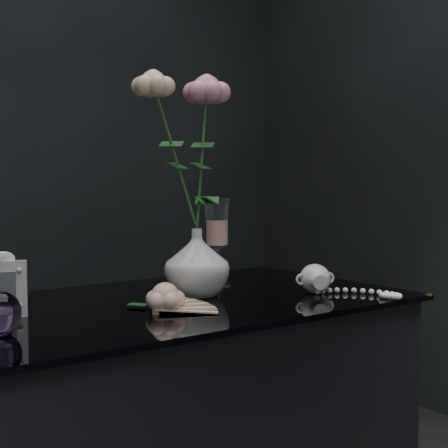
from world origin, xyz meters
TOP-DOWN VIEW (x-y plane):
  - vase at (0.10, 0.06)m, footprint 0.17×0.17m
  - wine_glass at (0.21, 0.14)m, footprint 0.08×0.08m
  - picture_frame at (-0.32, 0.09)m, footprint 0.11×0.10m
  - paper_fan at (-0.08, -0.06)m, footprint 0.27×0.23m
  - loose_rose at (-0.05, -0.05)m, footprint 0.18×0.20m
  - pearl_jar at (0.33, -0.07)m, footprint 0.30×0.30m
  - roses at (0.07, 0.05)m, footprint 0.22×0.11m

SIDE VIEW (x-z plane):
  - paper_fan at x=-0.08m, z-range 0.76..0.79m
  - loose_rose at x=-0.05m, z-range 0.76..0.82m
  - pearl_jar at x=0.33m, z-range 0.76..0.83m
  - picture_frame at x=-0.32m, z-range 0.76..0.88m
  - vase at x=0.10m, z-range 0.76..0.91m
  - wine_glass at x=0.21m, z-range 0.76..0.97m
  - roses at x=0.07m, z-range 0.91..1.29m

